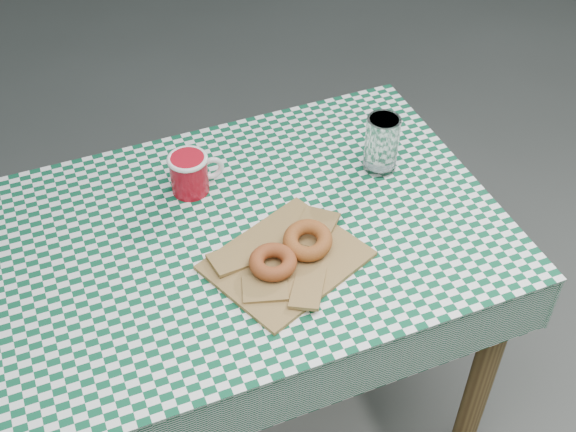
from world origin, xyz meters
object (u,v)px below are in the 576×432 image
(coffee_mug, at_px, (189,174))
(drinking_glass, at_px, (382,144))
(paper_bag, at_px, (286,260))
(table, at_px, (247,339))

(coffee_mug, xyz_separation_m, drinking_glass, (0.44, -0.06, 0.02))
(coffee_mug, bearing_deg, paper_bag, -68.12)
(paper_bag, height_order, coffee_mug, coffee_mug)
(coffee_mug, height_order, drinking_glass, drinking_glass)
(paper_bag, bearing_deg, drinking_glass, 36.39)
(table, distance_m, coffee_mug, 0.46)
(table, height_order, paper_bag, paper_bag)
(paper_bag, relative_size, coffee_mug, 1.76)
(table, relative_size, drinking_glass, 7.90)
(paper_bag, xyz_separation_m, coffee_mug, (-0.14, 0.28, 0.04))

